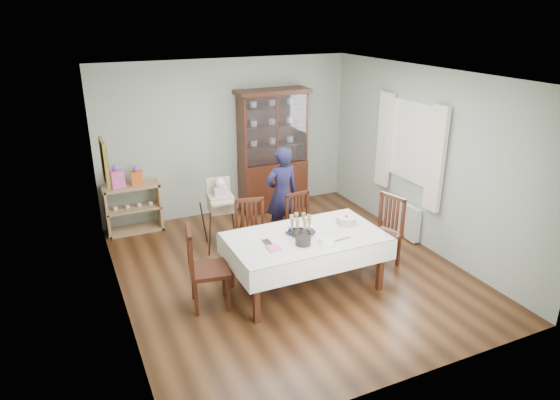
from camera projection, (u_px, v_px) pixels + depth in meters
floor at (289, 270)px, 7.06m from camera, size 5.00×5.00×0.00m
room_shell at (274, 144)px, 6.90m from camera, size 5.00×5.00×5.00m
dining_table at (305, 262)px, 6.47m from camera, size 2.01×1.16×0.76m
china_cabinet at (273, 149)px, 8.87m from camera, size 1.30×0.48×2.18m
sideboard at (133, 208)px, 8.17m from camera, size 0.90×0.38×0.80m
picture_frame at (104, 162)px, 6.28m from camera, size 0.04×0.48×0.58m
window at (412, 142)px, 7.62m from camera, size 0.04×1.02×1.22m
curtain_left at (436, 159)px, 7.11m from camera, size 0.07×0.30×1.55m
curtain_right at (384, 140)px, 8.16m from camera, size 0.07×0.30×1.55m
radiator at (402, 218)px, 8.05m from camera, size 0.10×0.80×0.55m
chair_far_left at (252, 248)px, 7.06m from camera, size 0.52×0.52×0.97m
chair_far_right at (303, 237)px, 7.43m from camera, size 0.45×0.45×0.93m
chair_end_left at (208, 283)px, 6.12m from camera, size 0.55×0.55×1.06m
chair_end_right at (381, 245)px, 7.11m from camera, size 0.56×0.56×1.02m
woman at (282, 194)px, 7.76m from camera, size 0.57×0.39×1.52m
high_chair at (221, 220)px, 7.65m from camera, size 0.53×0.53×1.11m
champagne_tray at (300, 228)px, 6.38m from camera, size 0.40×0.40×0.24m
birthday_cake at (346, 221)px, 6.65m from camera, size 0.30×0.30×0.20m
plate_stack_dark at (303, 241)px, 6.09m from camera, size 0.26×0.26×0.09m
plate_stack_white at (327, 241)px, 6.10m from camera, size 0.23×0.23×0.08m
napkin_stack at (274, 248)px, 5.98m from camera, size 0.15×0.15×0.02m
cutlery at (264, 243)px, 6.14m from camera, size 0.12×0.17×0.01m
cake_knife at (341, 240)px, 6.22m from camera, size 0.30×0.04×0.01m
gift_bag_pink at (117, 177)px, 7.87m from camera, size 0.23×0.17×0.38m
gift_bag_orange at (137, 176)px, 8.00m from camera, size 0.19×0.14×0.33m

